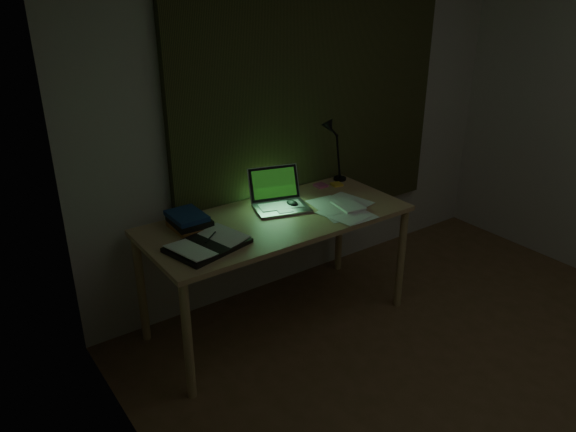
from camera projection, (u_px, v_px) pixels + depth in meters
name	position (u px, v px, depth m)	size (l,w,h in m)	color
floor	(537.00, 422.00, 2.95)	(3.50, 4.00, 0.00)	brown
wall_back	(311.00, 113.00, 3.94)	(3.50, 0.00, 2.50)	beige
wall_left	(245.00, 346.00, 1.52)	(0.00, 4.00, 2.50)	beige
curtain	(315.00, 86.00, 3.82)	(2.20, 0.06, 2.00)	#2B2D16
desk	(277.00, 271.00, 3.64)	(1.68, 0.74, 0.77)	tan
laptop	(282.00, 192.00, 3.55)	(0.34, 0.38, 0.24)	#A4A4A9
open_textbook	(208.00, 244.00, 3.11)	(0.42, 0.30, 0.04)	white
book_stack	(188.00, 221.00, 3.32)	(0.21, 0.25, 0.10)	white
loose_papers	(341.00, 207.00, 3.61)	(0.33, 0.35, 0.02)	white
mouse	(292.00, 204.00, 3.64)	(0.06, 0.10, 0.04)	black
sticky_yellow	(337.00, 184.00, 3.99)	(0.07, 0.07, 0.02)	yellow
sticky_pink	(321.00, 185.00, 3.97)	(0.08, 0.08, 0.02)	#C74D82
desk_lamp	(341.00, 147.00, 4.00)	(0.33, 0.26, 0.50)	black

